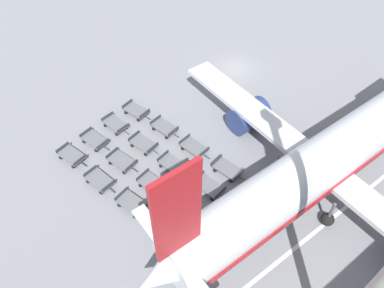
# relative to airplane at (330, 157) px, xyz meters

# --- Properties ---
(ground_plane) EXTENTS (500.00, 500.00, 0.00)m
(ground_plane) POSITION_rel_airplane_xyz_m (-16.52, 5.04, -3.46)
(ground_plane) COLOR gray
(airplane) EXTENTS (32.95, 36.39, 12.95)m
(airplane) POSITION_rel_airplane_xyz_m (0.00, 0.00, 0.00)
(airplane) COLOR silver
(airplane) RESTS_ON ground_plane
(baggage_dolly_row_near_col_a) EXTENTS (3.29, 2.05, 0.92)m
(baggage_dolly_row_near_col_a) POSITION_rel_airplane_xyz_m (-15.37, -15.88, -2.99)
(baggage_dolly_row_near_col_a) COLOR slate
(baggage_dolly_row_near_col_a) RESTS_ON ground_plane
(baggage_dolly_row_near_col_b) EXTENTS (3.29, 1.94, 0.92)m
(baggage_dolly_row_near_col_b) POSITION_rel_airplane_xyz_m (-11.36, -15.16, -2.99)
(baggage_dolly_row_near_col_b) COLOR slate
(baggage_dolly_row_near_col_b) RESTS_ON ground_plane
(baggage_dolly_row_near_col_c) EXTENTS (3.28, 2.07, 0.92)m
(baggage_dolly_row_near_col_c) POSITION_rel_airplane_xyz_m (-7.69, -14.15, -2.99)
(baggage_dolly_row_near_col_c) COLOR slate
(baggage_dolly_row_near_col_c) RESTS_ON ground_plane
(baggage_dolly_row_near_col_d) EXTENTS (3.28, 1.87, 0.92)m
(baggage_dolly_row_near_col_d) POSITION_rel_airplane_xyz_m (-3.83, -13.48, -2.99)
(baggage_dolly_row_near_col_d) COLOR slate
(baggage_dolly_row_near_col_d) RESTS_ON ground_plane
(baggage_dolly_row_mid_a_col_a) EXTENTS (3.29, 2.00, 0.92)m
(baggage_dolly_row_mid_a_col_a) POSITION_rel_airplane_xyz_m (-15.86, -13.32, -2.99)
(baggage_dolly_row_mid_a_col_a) COLOR slate
(baggage_dolly_row_mid_a_col_a) RESTS_ON ground_plane
(baggage_dolly_row_mid_a_col_b) EXTENTS (3.28, 2.06, 0.92)m
(baggage_dolly_row_mid_a_col_b) POSITION_rel_airplane_xyz_m (-12.07, -12.59, -2.99)
(baggage_dolly_row_mid_a_col_b) COLOR slate
(baggage_dolly_row_mid_a_col_b) RESTS_ON ground_plane
(baggage_dolly_row_mid_a_col_c) EXTENTS (3.29, 1.99, 0.92)m
(baggage_dolly_row_mid_a_col_c) POSITION_rel_airplane_xyz_m (-8.30, -11.74, -2.99)
(baggage_dolly_row_mid_a_col_c) COLOR slate
(baggage_dolly_row_mid_a_col_c) RESTS_ON ground_plane
(baggage_dolly_row_mid_a_col_d) EXTENTS (3.28, 1.90, 0.92)m
(baggage_dolly_row_mid_a_col_d) POSITION_rel_airplane_xyz_m (-4.59, -10.71, -2.99)
(baggage_dolly_row_mid_a_col_d) COLOR slate
(baggage_dolly_row_mid_a_col_d) RESTS_ON ground_plane
(baggage_dolly_row_mid_b_col_a) EXTENTS (3.28, 1.89, 0.92)m
(baggage_dolly_row_mid_b_col_a) POSITION_rel_airplane_xyz_m (-16.53, -10.73, -2.99)
(baggage_dolly_row_mid_b_col_a) COLOR slate
(baggage_dolly_row_mid_b_col_a) RESTS_ON ground_plane
(baggage_dolly_row_mid_b_col_b) EXTENTS (3.29, 2.02, 0.92)m
(baggage_dolly_row_mid_b_col_b) POSITION_rel_airplane_xyz_m (-12.70, -9.94, -2.99)
(baggage_dolly_row_mid_b_col_b) COLOR slate
(baggage_dolly_row_mid_b_col_b) RESTS_ON ground_plane
(baggage_dolly_row_mid_b_col_c) EXTENTS (3.29, 1.95, 0.92)m
(baggage_dolly_row_mid_b_col_c) POSITION_rel_airplane_xyz_m (-9.01, -9.17, -2.99)
(baggage_dolly_row_mid_b_col_c) COLOR slate
(baggage_dolly_row_mid_b_col_c) RESTS_ON ground_plane
(baggage_dolly_row_mid_b_col_d) EXTENTS (3.28, 1.90, 0.92)m
(baggage_dolly_row_mid_b_col_d) POSITION_rel_airplane_xyz_m (-5.20, -8.09, -2.99)
(baggage_dolly_row_mid_b_col_d) COLOR slate
(baggage_dolly_row_mid_b_col_d) RESTS_ON ground_plane
(baggage_dolly_row_far_col_a) EXTENTS (3.29, 2.05, 0.92)m
(baggage_dolly_row_far_col_a) POSITION_rel_airplane_xyz_m (-16.97, -8.12, -2.99)
(baggage_dolly_row_far_col_a) COLOR slate
(baggage_dolly_row_far_col_a) RESTS_ON ground_plane
(baggage_dolly_row_far_col_b) EXTENTS (3.28, 1.93, 0.92)m
(baggage_dolly_row_far_col_b) POSITION_rel_airplane_xyz_m (-13.27, -7.16, -2.99)
(baggage_dolly_row_far_col_b) COLOR slate
(baggage_dolly_row_far_col_b) RESTS_ON ground_plane
(baggage_dolly_row_far_col_c) EXTENTS (3.28, 1.88, 0.92)m
(baggage_dolly_row_far_col_c) POSITION_rel_airplane_xyz_m (-9.47, -6.44, -2.99)
(baggage_dolly_row_far_col_c) COLOR slate
(baggage_dolly_row_far_col_c) RESTS_ON ground_plane
(baggage_dolly_row_far_col_d) EXTENTS (3.29, 1.95, 0.92)m
(baggage_dolly_row_far_col_d) POSITION_rel_airplane_xyz_m (-5.69, -5.64, -2.99)
(baggage_dolly_row_far_col_d) COLOR slate
(baggage_dolly_row_far_col_d) RESTS_ON ground_plane
(stand_guidance_stripe) EXTENTS (0.53, 39.52, 0.01)m
(stand_guidance_stripe) POSITION_rel_airplane_xyz_m (2.90, -7.48, -3.45)
(stand_guidance_stripe) COLOR white
(stand_guidance_stripe) RESTS_ON ground_plane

